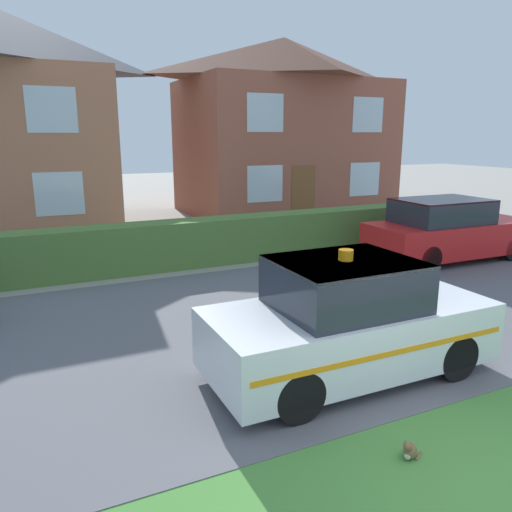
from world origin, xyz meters
name	(u,v)px	position (x,y,z in m)	size (l,w,h in m)	color
ground_plane	(493,491)	(0.00, 0.00, 0.00)	(80.00, 80.00, 0.00)	gray
road_strip	(266,321)	(0.00, 4.75, 0.01)	(28.00, 6.91, 0.01)	#5B5B60
lawn_verge	(499,495)	(0.00, -0.06, 0.00)	(28.00, 2.71, 0.01)	#478438
garden_hedge	(194,243)	(0.14, 9.04, 0.58)	(13.09, 0.82, 1.15)	#4C7233
police_car	(348,322)	(0.11, 2.50, 0.76)	(3.90, 1.70, 1.76)	black
cat	(410,450)	(-0.38, 0.70, 0.10)	(0.28, 0.20, 0.24)	brown
neighbour_car_far	(448,231)	(6.30, 6.74, 0.77)	(4.53, 1.85, 1.60)	black
house_right	(283,126)	(6.49, 16.17, 3.55)	(8.38, 5.74, 6.98)	#93513D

